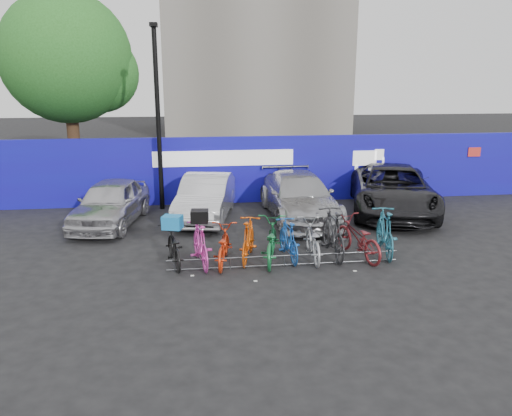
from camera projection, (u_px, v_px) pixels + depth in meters
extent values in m
plane|color=black|center=(280.00, 258.00, 12.58)|extent=(100.00, 100.00, 0.00)
cube|color=#150B9C|center=(251.00, 170.00, 18.04)|extent=(22.00, 0.15, 2.40)
cube|color=white|center=(224.00, 158.00, 17.71)|extent=(5.00, 0.02, 0.55)
cube|color=white|center=(365.00, 158.00, 18.38)|extent=(1.20, 0.02, 0.90)
cube|color=red|center=(474.00, 152.00, 18.87)|extent=(0.50, 0.02, 0.35)
cylinder|color=#382314|center=(74.00, 138.00, 20.81)|extent=(0.50, 0.50, 4.00)
sphere|color=#22581B|center=(66.00, 58.00, 20.01)|extent=(5.20, 5.20, 5.20)
sphere|color=#22581B|center=(100.00, 73.00, 20.60)|extent=(3.20, 3.20, 3.20)
cylinder|color=black|center=(158.00, 122.00, 16.62)|extent=(0.16, 0.16, 6.00)
cube|color=black|center=(154.00, 25.00, 15.85)|extent=(0.25, 0.50, 0.12)
cylinder|color=#595B60|center=(284.00, 256.00, 11.93)|extent=(5.60, 0.03, 0.03)
cylinder|color=#595B60|center=(284.00, 265.00, 11.99)|extent=(5.60, 0.03, 0.03)
cylinder|color=#595B60|center=(175.00, 266.00, 11.65)|extent=(0.03, 0.03, 0.28)
cylinder|color=#595B60|center=(230.00, 264.00, 11.81)|extent=(0.03, 0.03, 0.28)
cylinder|color=#595B60|center=(284.00, 261.00, 11.97)|extent=(0.03, 0.03, 0.28)
cylinder|color=#595B60|center=(337.00, 259.00, 12.13)|extent=(0.03, 0.03, 0.28)
cylinder|color=#595B60|center=(388.00, 256.00, 12.29)|extent=(0.03, 0.03, 0.28)
imported|color=#AEAEB3|center=(111.00, 203.00, 15.32)|extent=(2.35, 4.33, 1.40)
imported|color=#B8B9BD|center=(206.00, 197.00, 16.00)|extent=(2.25, 4.42, 1.39)
imported|color=#9E9FA3|center=(299.00, 197.00, 16.01)|extent=(2.09, 4.97, 1.43)
imported|color=black|center=(392.00, 190.00, 16.71)|extent=(4.03, 6.13, 1.57)
imported|color=black|center=(174.00, 247.00, 12.05)|extent=(0.90, 1.80, 0.91)
imported|color=#E93DB2|center=(200.00, 244.00, 11.99)|extent=(0.79, 1.85, 1.07)
imported|color=red|center=(223.00, 246.00, 12.08)|extent=(0.90, 1.85, 0.93)
imported|color=#D44B0A|center=(248.00, 240.00, 12.32)|extent=(0.94, 1.84, 1.06)
imported|color=#156532|center=(271.00, 241.00, 12.23)|extent=(1.10, 2.09, 1.04)
imported|color=#1852B2|center=(288.00, 239.00, 12.40)|extent=(0.60, 1.72, 1.02)
imported|color=#939699|center=(312.00, 240.00, 12.43)|extent=(0.77, 1.88, 0.97)
imported|color=#262729|center=(333.00, 233.00, 12.59)|extent=(0.61, 2.05, 1.23)
imported|color=maroon|center=(358.00, 238.00, 12.50)|extent=(1.16, 2.06, 1.03)
imported|color=#22647A|center=(385.00, 232.00, 12.72)|extent=(0.89, 2.05, 1.19)
cube|color=#1674BC|center=(172.00, 222.00, 11.89)|extent=(0.53, 0.46, 0.32)
cube|color=black|center=(200.00, 216.00, 11.82)|extent=(0.44, 0.40, 0.30)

